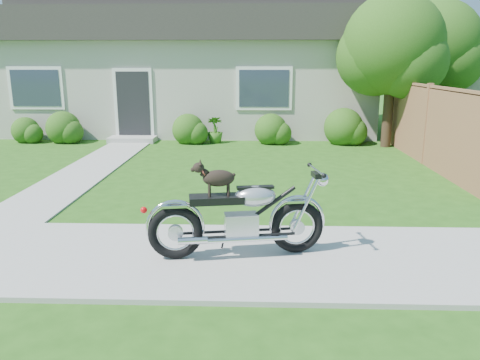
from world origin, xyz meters
name	(u,v)px	position (x,y,z in m)	size (l,w,h in m)	color
ground	(75,256)	(0.00, 0.00, 0.00)	(80.00, 80.00, 0.00)	#235114
sidewalk	(75,254)	(0.00, 0.00, 0.02)	(24.00, 2.20, 0.04)	#9E9B93
walkway	(92,167)	(-1.50, 5.00, 0.01)	(1.20, 8.00, 0.03)	#9E9B93
house	(194,68)	(0.00, 11.99, 2.16)	(12.60, 7.03, 4.50)	#BCB6A9
fence	(427,125)	(6.30, 5.75, 0.94)	(0.12, 6.62, 1.90)	#9E6C46
tree_near	(398,49)	(6.12, 7.99, 2.71)	(2.79, 2.76, 4.23)	#3D2B1C
tree_far	(440,49)	(8.08, 10.21, 2.78)	(2.85, 2.83, 4.33)	#3D2B1C
shrub_row	(205,129)	(0.75, 8.50, 0.43)	(10.59, 1.16, 1.16)	#2A5215
potted_plant_left	(56,131)	(-3.81, 8.55, 0.34)	(0.61, 0.53, 0.68)	#225616
potted_plant_right	(215,130)	(1.04, 8.55, 0.40)	(0.45, 0.45, 0.80)	#376C1D
motorcycle_with_dog	(240,215)	(2.08, 0.00, 0.56)	(2.21, 0.70, 1.19)	black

